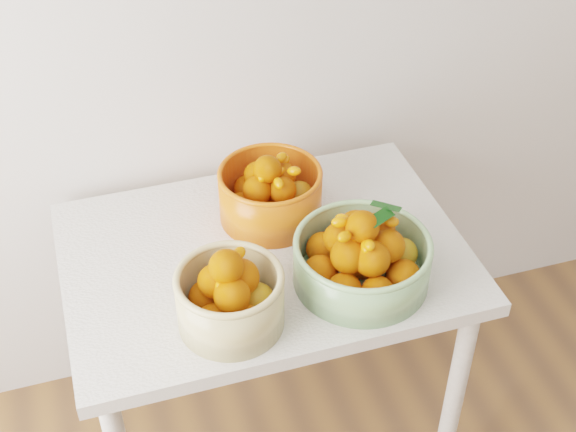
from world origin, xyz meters
name	(u,v)px	position (x,y,z in m)	size (l,w,h in m)	color
table	(265,279)	(-0.18, 1.60, 0.65)	(1.00, 0.70, 0.75)	silver
bowl_cream	(230,297)	(-0.32, 1.39, 0.83)	(0.26, 0.26, 0.21)	tan
bowl_green	(362,257)	(0.01, 1.43, 0.82)	(0.40, 0.40, 0.21)	#8AB67D
bowl_orange	(270,193)	(-0.13, 1.73, 0.83)	(0.35, 0.35, 0.19)	#E75115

